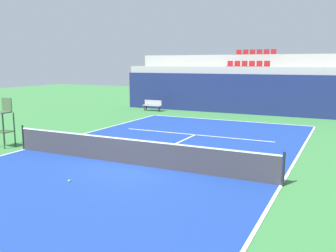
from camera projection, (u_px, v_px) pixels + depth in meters
ground_plane at (131, 165)px, 13.75m from camera, size 80.00×80.00×0.00m
court_surface at (131, 164)px, 13.75m from camera, size 11.00×24.00×0.01m
baseline_far at (227, 120)px, 24.31m from camera, size 11.00×0.10×0.00m
sideline_left at (25, 149)px, 16.12m from camera, size 0.10×24.00×0.00m
sideline_right at (281, 185)px, 11.37m from camera, size 0.10×24.00×0.00m
service_line_far at (195, 135)px, 19.40m from camera, size 8.26×0.10×0.00m
centre_service_line at (168, 147)px, 16.57m from camera, size 0.10×6.40×0.00m
back_wall at (242, 94)px, 27.25m from camera, size 19.39×0.30×2.94m
stands_tier_lower at (247, 89)px, 28.40m from camera, size 19.39×2.40×3.47m
stands_tier_upper at (254, 82)px, 30.45m from camera, size 19.39×2.40×4.41m
seating_row_lower at (248, 65)px, 28.17m from camera, size 3.29×0.44×0.44m
seating_row_upper at (256, 53)px, 30.14m from camera, size 3.29×0.44×0.44m
tennis_net at (131, 151)px, 13.66m from camera, size 11.08×0.08×1.07m
umpire_chair at (4, 121)px, 16.52m from camera, size 0.76×0.66×2.20m
player_bench at (152, 105)px, 29.02m from camera, size 1.50×0.40×0.85m
tennis_ball_1 at (69, 181)px, 11.73m from camera, size 0.07×0.07×0.07m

